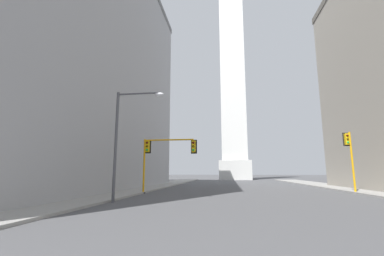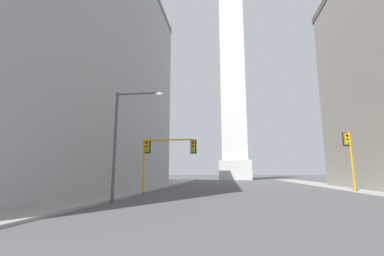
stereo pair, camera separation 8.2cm
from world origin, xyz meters
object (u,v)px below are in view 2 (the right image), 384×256
Objects in this scene: obelisk at (232,61)px; street_lamp at (124,132)px; traffic_light_mid_right at (350,152)px; traffic_light_mid_left at (162,152)px.

obelisk is 9.33× the size of street_lamp.
street_lamp reaches higher than traffic_light_mid_right.
obelisk is 13.30× the size of traffic_light_mid_left.
traffic_light_mid_left is 0.70× the size of street_lamp.
obelisk is 11.98× the size of traffic_light_mid_right.
obelisk is at bearing 102.52° from traffic_light_mid_right.
obelisk reaches higher than traffic_light_mid_left.
obelisk is 56.46m from traffic_light_mid_left.
traffic_light_mid_right is 18.11m from traffic_light_mid_left.
obelisk is at bearing 80.80° from street_lamp.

